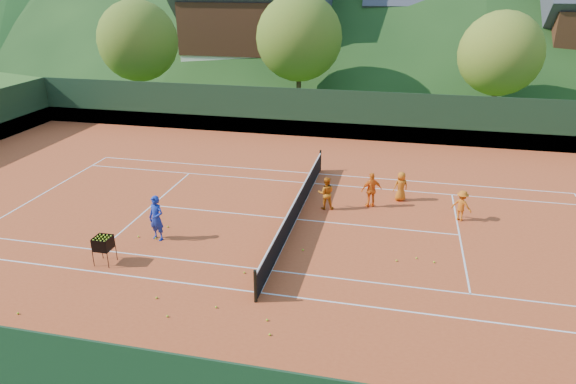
% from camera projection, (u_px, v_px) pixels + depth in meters
% --- Properties ---
extents(ground, '(400.00, 400.00, 0.00)m').
position_uv_depth(ground, '(296.00, 220.00, 20.96)').
color(ground, '#2B531A').
rests_on(ground, ground).
extents(clay_court, '(40.00, 24.00, 0.02)m').
position_uv_depth(clay_court, '(296.00, 219.00, 20.96)').
color(clay_court, '#BA441E').
rests_on(clay_court, ground).
extents(coach, '(0.72, 0.57, 1.74)m').
position_uv_depth(coach, '(156.00, 218.00, 19.02)').
color(coach, '#172C99').
rests_on(coach, clay_court).
extents(student_a, '(0.78, 0.65, 1.42)m').
position_uv_depth(student_a, '(326.00, 193.00, 21.68)').
color(student_a, orange).
rests_on(student_a, clay_court).
extents(student_b, '(0.98, 0.71, 1.54)m').
position_uv_depth(student_b, '(372.00, 190.00, 21.86)').
color(student_b, orange).
rests_on(student_b, clay_court).
extents(student_c, '(0.76, 0.65, 1.32)m').
position_uv_depth(student_c, '(401.00, 186.00, 22.53)').
color(student_c, '#CF6412').
rests_on(student_c, clay_court).
extents(student_d, '(0.95, 0.77, 1.28)m').
position_uv_depth(student_d, '(462.00, 206.00, 20.66)').
color(student_d, orange).
rests_on(student_d, clay_court).
extents(tennis_ball_1, '(0.07, 0.07, 0.07)m').
position_uv_depth(tennis_ball_1, '(267.00, 266.00, 17.46)').
color(tennis_ball_1, '#B6DC24').
rests_on(tennis_ball_1, clay_court).
extents(tennis_ball_2, '(0.07, 0.07, 0.07)m').
position_uv_depth(tennis_ball_2, '(416.00, 258.00, 17.95)').
color(tennis_ball_2, '#B6DC24').
rests_on(tennis_ball_2, clay_court).
extents(tennis_ball_3, '(0.07, 0.07, 0.07)m').
position_uv_depth(tennis_ball_3, '(270.00, 335.00, 14.06)').
color(tennis_ball_3, '#B6DC24').
rests_on(tennis_ball_3, clay_court).
extents(tennis_ball_4, '(0.07, 0.07, 0.07)m').
position_uv_depth(tennis_ball_4, '(18.00, 313.00, 14.96)').
color(tennis_ball_4, '#B6DC24').
rests_on(tennis_ball_4, clay_court).
extents(tennis_ball_5, '(0.07, 0.07, 0.07)m').
position_uv_depth(tennis_ball_5, '(267.00, 320.00, 14.66)').
color(tennis_ball_5, '#B6DC24').
rests_on(tennis_ball_5, clay_court).
extents(tennis_ball_6, '(0.07, 0.07, 0.07)m').
position_uv_depth(tennis_ball_6, '(156.00, 238.00, 19.33)').
color(tennis_ball_6, '#B6DC24').
rests_on(tennis_ball_6, clay_court).
extents(tennis_ball_8, '(0.07, 0.07, 0.07)m').
position_uv_depth(tennis_ball_8, '(397.00, 261.00, 17.78)').
color(tennis_ball_8, '#B6DC24').
rests_on(tennis_ball_8, clay_court).
extents(tennis_ball_9, '(0.07, 0.07, 0.07)m').
position_uv_depth(tennis_ball_9, '(244.00, 273.00, 17.05)').
color(tennis_ball_9, '#B6DC24').
rests_on(tennis_ball_9, clay_court).
extents(tennis_ball_10, '(0.07, 0.07, 0.07)m').
position_uv_depth(tennis_ball_10, '(216.00, 307.00, 15.24)').
color(tennis_ball_10, '#B6DC24').
rests_on(tennis_ball_10, clay_court).
extents(tennis_ball_11, '(0.07, 0.07, 0.07)m').
position_uv_depth(tennis_ball_11, '(167.00, 316.00, 14.83)').
color(tennis_ball_11, '#B6DC24').
rests_on(tennis_ball_11, clay_court).
extents(tennis_ball_12, '(0.07, 0.07, 0.07)m').
position_uv_depth(tennis_ball_12, '(168.00, 227.00, 20.24)').
color(tennis_ball_12, '#B6DC24').
rests_on(tennis_ball_12, clay_court).
extents(tennis_ball_13, '(0.07, 0.07, 0.07)m').
position_uv_depth(tennis_ball_13, '(303.00, 250.00, 18.49)').
color(tennis_ball_13, '#B6DC24').
rests_on(tennis_ball_13, clay_court).
extents(tennis_ball_14, '(0.07, 0.07, 0.07)m').
position_uv_depth(tennis_ball_14, '(138.00, 237.00, 19.46)').
color(tennis_ball_14, '#B6DC24').
rests_on(tennis_ball_14, clay_court).
extents(tennis_ball_15, '(0.07, 0.07, 0.07)m').
position_uv_depth(tennis_ball_15, '(157.00, 298.00, 15.69)').
color(tennis_ball_15, '#B6DC24').
rests_on(tennis_ball_15, clay_court).
extents(tennis_ball_16, '(0.07, 0.07, 0.07)m').
position_uv_depth(tennis_ball_16, '(233.00, 370.00, 12.77)').
color(tennis_ball_16, '#B6DC24').
rests_on(tennis_ball_16, clay_court).
extents(tennis_ball_17, '(0.07, 0.07, 0.07)m').
position_uv_depth(tennis_ball_17, '(434.00, 262.00, 17.69)').
color(tennis_ball_17, '#B6DC24').
rests_on(tennis_ball_17, clay_court).
extents(court_lines, '(23.83, 11.03, 0.00)m').
position_uv_depth(court_lines, '(296.00, 219.00, 20.95)').
color(court_lines, white).
rests_on(court_lines, clay_court).
extents(tennis_net, '(0.10, 12.07, 1.10)m').
position_uv_depth(tennis_net, '(296.00, 208.00, 20.76)').
color(tennis_net, black).
rests_on(tennis_net, clay_court).
extents(perimeter_fence, '(40.40, 24.24, 3.00)m').
position_uv_depth(perimeter_fence, '(296.00, 191.00, 20.48)').
color(perimeter_fence, black).
rests_on(perimeter_fence, clay_court).
extents(ball_hopper, '(0.57, 0.57, 1.00)m').
position_uv_depth(ball_hopper, '(103.00, 244.00, 17.42)').
color(ball_hopper, black).
rests_on(ball_hopper, clay_court).
extents(chalet_left, '(13.80, 9.93, 12.92)m').
position_uv_depth(chalet_left, '(258.00, 20.00, 47.91)').
color(chalet_left, beige).
rests_on(chalet_left, ground).
extents(chalet_mid, '(12.65, 8.82, 11.45)m').
position_uv_depth(chalet_mid, '(432.00, 27.00, 48.53)').
color(chalet_mid, beige).
rests_on(chalet_mid, ground).
extents(tree_a, '(6.00, 6.00, 7.88)m').
position_uv_depth(tree_a, '(138.00, 41.00, 38.60)').
color(tree_a, '#422A1A').
rests_on(tree_a, ground).
extents(tree_b, '(6.40, 6.40, 8.40)m').
position_uv_depth(tree_b, '(299.00, 37.00, 37.85)').
color(tree_b, '#3F2A19').
rests_on(tree_b, ground).
extents(tree_c, '(5.60, 5.60, 7.35)m').
position_uv_depth(tree_c, '(501.00, 54.00, 34.35)').
color(tree_c, '#412A1A').
rests_on(tree_c, ground).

